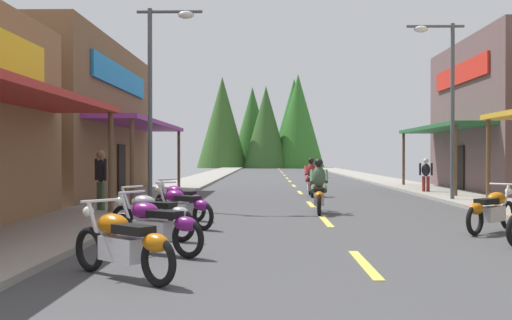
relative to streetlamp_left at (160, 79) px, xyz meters
name	(u,v)px	position (x,y,z in m)	size (l,w,h in m)	color
ground	(292,185)	(4.79, 16.09, -4.07)	(9.37, 96.64, 0.10)	#424244
sidewalk_left	(189,183)	(-1.22, 16.09, -3.96)	(2.65, 96.64, 0.12)	gray
sidewalk_right	(397,183)	(10.80, 16.09, -3.96)	(2.65, 96.64, 0.12)	gray
centerline_dashes	(290,181)	(4.79, 20.28, -4.01)	(0.16, 74.82, 0.01)	#E0C64C
storefront_left_far	(18,121)	(-6.65, 5.36, -0.98)	(10.08, 11.51, 6.09)	brown
streetlamp_left	(160,79)	(0.00, 0.00, 0.00)	(2.02, 0.30, 6.18)	#474C51
streetlamp_right	(444,86)	(9.58, 2.85, 0.08)	(2.02, 0.30, 6.32)	#474C51
motorcycle_parked_right_3	(491,210)	(8.11, -5.50, -3.53)	(1.62, 1.54, 1.04)	black
motorcycle_parked_left_0	(123,243)	(1.40, -10.42, -3.53)	(1.71, 1.45, 1.04)	black
motorcycle_parked_left_1	(155,225)	(1.44, -8.42, -3.53)	(1.86, 1.24, 1.04)	black
motorcycle_parked_left_2	(152,214)	(1.06, -6.63, -3.53)	(1.90, 1.17, 1.04)	black
motorcycle_parked_left_3	(181,206)	(1.36, -4.76, -3.53)	(1.70, 1.46, 1.04)	black
motorcycle_parked_left_4	(180,200)	(1.06, -2.95, -3.53)	(1.59, 1.58, 1.04)	black
rider_cruising_lead	(319,190)	(4.80, -1.30, -3.36)	(0.61, 2.14, 1.57)	black
rider_cruising_trailing	(311,180)	(5.09, 5.64, -3.36)	(0.60, 2.14, 1.57)	black
pedestrian_by_shop	(101,177)	(-1.36, -1.67, -2.97)	(0.44, 0.44, 1.80)	#3F593F
pedestrian_browsing	(426,174)	(10.11, 7.21, -3.14)	(0.57, 0.30, 1.54)	maroon
treeline_backdrop	(270,125)	(3.80, 65.20, 2.01)	(17.39, 13.85, 12.94)	#2D6023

